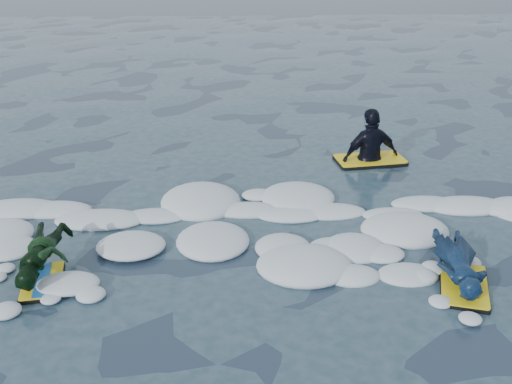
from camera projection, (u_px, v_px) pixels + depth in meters
ground at (221, 265)px, 8.35m from camera, size 120.00×120.00×0.00m
foam_band at (222, 229)px, 9.30m from camera, size 12.00×3.10×0.30m
prone_woman_unit at (460, 265)px, 7.94m from camera, size 0.84×1.63×0.40m
prone_child_unit at (44, 258)px, 7.99m from camera, size 0.71×1.34×0.51m
waiting_rider_unit at (370, 159)px, 11.66m from camera, size 1.34×0.86×1.87m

